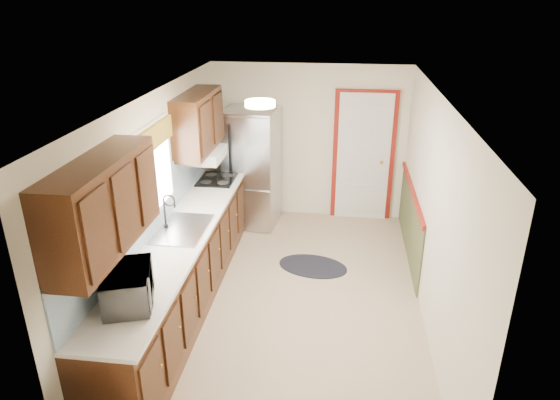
# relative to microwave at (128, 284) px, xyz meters

# --- Properties ---
(room_shell) EXTENTS (3.20, 5.20, 2.52)m
(room_shell) POSITION_rel_microwave_xyz_m (1.20, 1.62, 0.07)
(room_shell) COLOR tan
(room_shell) RESTS_ON ground
(kitchen_run) EXTENTS (0.63, 4.00, 2.20)m
(kitchen_run) POSITION_rel_microwave_xyz_m (-0.04, 1.33, -0.32)
(kitchen_run) COLOR #361A0C
(kitchen_run) RESTS_ON ground
(back_wall_trim) EXTENTS (1.12, 2.30, 2.08)m
(back_wall_trim) POSITION_rel_microwave_xyz_m (2.19, 3.83, -0.24)
(back_wall_trim) COLOR maroon
(back_wall_trim) RESTS_ON ground
(ceiling_fixture) EXTENTS (0.30, 0.30, 0.06)m
(ceiling_fixture) POSITION_rel_microwave_xyz_m (0.90, 1.42, 1.23)
(ceiling_fixture) COLOR #FFD88C
(ceiling_fixture) RESTS_ON room_shell
(microwave) EXTENTS (0.48, 0.64, 0.38)m
(microwave) POSITION_rel_microwave_xyz_m (0.00, 0.00, 0.00)
(microwave) COLOR white
(microwave) RESTS_ON kitchen_run
(refrigerator) EXTENTS (0.82, 0.79, 1.80)m
(refrigerator) POSITION_rel_microwave_xyz_m (0.38, 3.67, -0.23)
(refrigerator) COLOR #B7B7BC
(refrigerator) RESTS_ON ground
(rug) EXTENTS (1.02, 0.77, 0.01)m
(rug) POSITION_rel_microwave_xyz_m (1.41, 2.40, -1.13)
(rug) COLOR black
(rug) RESTS_ON ground
(cooktop) EXTENTS (0.49, 0.59, 0.02)m
(cooktop) POSITION_rel_microwave_xyz_m (0.01, 2.99, -0.18)
(cooktop) COLOR black
(cooktop) RESTS_ON kitchen_run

